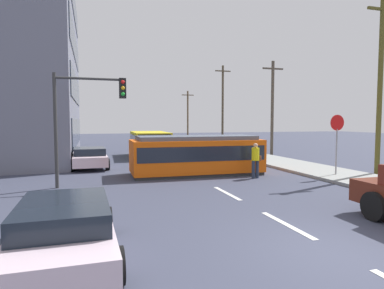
% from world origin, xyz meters
% --- Properties ---
extents(ground_plane, '(120.00, 120.00, 0.00)m').
position_xyz_m(ground_plane, '(0.00, 10.00, 0.00)').
color(ground_plane, '#393D50').
extents(sidewalk_curb_right, '(3.20, 36.00, 0.14)m').
position_xyz_m(sidewalk_curb_right, '(6.80, 6.00, 0.07)').
color(sidewalk_curb_right, gray).
rests_on(sidewalk_curb_right, ground).
extents(lane_stripe_1, '(0.16, 2.40, 0.01)m').
position_xyz_m(lane_stripe_1, '(0.00, 2.00, 0.01)').
color(lane_stripe_1, silver).
rests_on(lane_stripe_1, ground).
extents(lane_stripe_2, '(0.16, 2.40, 0.01)m').
position_xyz_m(lane_stripe_2, '(0.00, 6.00, 0.01)').
color(lane_stripe_2, silver).
rests_on(lane_stripe_2, ground).
extents(lane_stripe_3, '(0.16, 2.40, 0.01)m').
position_xyz_m(lane_stripe_3, '(0.00, 16.69, 0.01)').
color(lane_stripe_3, silver).
rests_on(lane_stripe_3, ground).
extents(lane_stripe_4, '(0.16, 2.40, 0.01)m').
position_xyz_m(lane_stripe_4, '(0.00, 22.69, 0.01)').
color(lane_stripe_4, silver).
rests_on(lane_stripe_4, ground).
extents(streetcar_tram, '(6.64, 2.68, 1.97)m').
position_xyz_m(streetcar_tram, '(0.29, 10.69, 1.02)').
color(streetcar_tram, '#E3560D').
rests_on(streetcar_tram, ground).
extents(city_bus, '(2.71, 5.47, 1.90)m').
position_xyz_m(city_bus, '(-0.58, 19.67, 1.08)').
color(city_bus, gold).
rests_on(city_bus, ground).
extents(pedestrian_crossing, '(0.50, 0.36, 1.67)m').
position_xyz_m(pedestrian_crossing, '(2.61, 8.74, 0.94)').
color(pedestrian_crossing, '#252E41').
rests_on(pedestrian_crossing, ground).
extents(parked_sedan_near, '(2.01, 4.51, 1.19)m').
position_xyz_m(parked_sedan_near, '(-5.38, 1.30, 0.62)').
color(parked_sedan_near, silver).
rests_on(parked_sedan_near, ground).
extents(parked_sedan_mid, '(2.13, 4.06, 1.19)m').
position_xyz_m(parked_sedan_mid, '(-4.94, 14.66, 0.62)').
color(parked_sedan_mid, silver).
rests_on(parked_sedan_mid, ground).
extents(stop_sign, '(0.76, 0.07, 2.88)m').
position_xyz_m(stop_sign, '(6.50, 7.87, 2.19)').
color(stop_sign, gray).
rests_on(stop_sign, sidewalk_curb_right).
extents(traffic_light_mast, '(2.88, 0.33, 4.64)m').
position_xyz_m(traffic_light_mast, '(-5.03, 8.92, 3.28)').
color(traffic_light_mast, '#333333').
rests_on(traffic_light_mast, ground).
extents(utility_pole_near, '(1.80, 0.24, 8.71)m').
position_xyz_m(utility_pole_near, '(8.81, 7.69, 4.54)').
color(utility_pole_near, brown).
rests_on(utility_pole_near, ground).
extents(utility_pole_mid, '(1.80, 0.24, 7.49)m').
position_xyz_m(utility_pole_mid, '(9.16, 18.44, 3.92)').
color(utility_pole_mid, brown).
rests_on(utility_pole_mid, ground).
extents(utility_pole_far, '(1.80, 0.24, 8.89)m').
position_xyz_m(utility_pole_far, '(9.39, 29.57, 4.63)').
color(utility_pole_far, brown).
rests_on(utility_pole_far, ground).
extents(utility_pole_distant, '(1.80, 0.24, 7.15)m').
position_xyz_m(utility_pole_distant, '(8.92, 41.99, 3.75)').
color(utility_pole_distant, brown).
rests_on(utility_pole_distant, ground).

